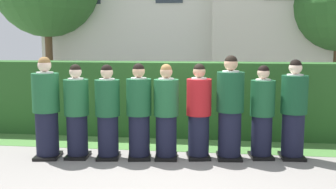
% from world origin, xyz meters
% --- Properties ---
extents(ground_plane, '(60.00, 60.00, 0.00)m').
position_xyz_m(ground_plane, '(0.00, 0.00, 0.00)').
color(ground_plane, gray).
extents(student_front_row_0, '(0.45, 0.53, 1.66)m').
position_xyz_m(student_front_row_0, '(-1.97, -0.23, 0.79)').
color(student_front_row_0, black).
rests_on(student_front_row_0, ground).
extents(student_front_row_1, '(0.40, 0.51, 1.54)m').
position_xyz_m(student_front_row_1, '(-1.48, -0.16, 0.73)').
color(student_front_row_1, black).
rests_on(student_front_row_1, ground).
extents(student_front_row_2, '(0.42, 0.52, 1.54)m').
position_xyz_m(student_front_row_2, '(-0.97, -0.13, 0.73)').
color(student_front_row_2, black).
rests_on(student_front_row_2, ground).
extents(student_front_row_3, '(0.44, 0.50, 1.55)m').
position_xyz_m(student_front_row_3, '(-0.46, -0.07, 0.74)').
color(student_front_row_3, black).
rests_on(student_front_row_3, ground).
extents(student_front_row_4, '(0.40, 0.47, 1.54)m').
position_xyz_m(student_front_row_4, '(-0.02, -0.03, 0.73)').
color(student_front_row_4, black).
rests_on(student_front_row_4, ground).
extents(student_in_red_blazer, '(0.43, 0.50, 1.55)m').
position_xyz_m(student_in_red_blazer, '(0.50, 0.07, 0.74)').
color(student_in_red_blazer, black).
rests_on(student_in_red_blazer, ground).
extents(student_front_row_6, '(0.44, 0.54, 1.68)m').
position_xyz_m(student_front_row_6, '(1.00, 0.10, 0.80)').
color(student_front_row_6, black).
rests_on(student_front_row_6, ground).
extents(student_front_row_7, '(0.41, 0.48, 1.52)m').
position_xyz_m(student_front_row_7, '(1.52, 0.21, 0.72)').
color(student_front_row_7, black).
rests_on(student_front_row_7, ground).
extents(student_front_row_8, '(0.42, 0.48, 1.62)m').
position_xyz_m(student_front_row_8, '(2.02, 0.25, 0.77)').
color(student_front_row_8, black).
rests_on(student_front_row_8, ground).
extents(hedge, '(11.15, 0.70, 1.49)m').
position_xyz_m(hedge, '(0.00, 1.62, 0.75)').
color(hedge, '#285623').
rests_on(hedge, ground).
extents(lawn_strip, '(11.15, 0.90, 0.01)m').
position_xyz_m(lawn_strip, '(0.00, 0.82, 0.00)').
color(lawn_strip, '#477A38').
rests_on(lawn_strip, ground).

